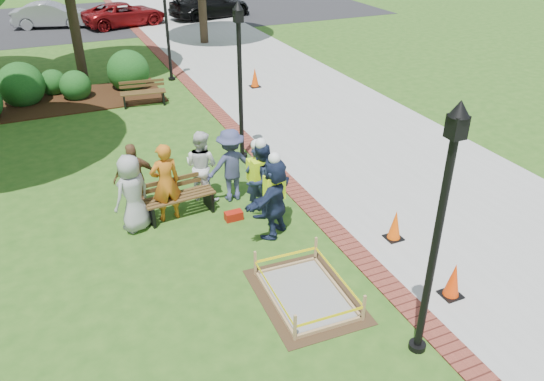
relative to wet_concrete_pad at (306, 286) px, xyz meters
name	(u,v)px	position (x,y,z in m)	size (l,w,h in m)	color
ground	(273,265)	(-0.17, 1.11, -0.23)	(100.00, 100.00, 0.00)	#285116
sidewalk	(287,89)	(4.83, 11.11, -0.22)	(6.00, 60.00, 0.02)	#9E9E99
brick_edging	(206,101)	(1.58, 11.11, -0.22)	(0.50, 60.00, 0.03)	maroon
mulch_bed	(64,101)	(-3.17, 13.11, -0.21)	(7.00, 3.00, 0.05)	#381E0F
parking_lot	(94,19)	(-0.17, 28.11, -0.23)	(36.00, 12.00, 0.01)	black
wet_concrete_pad	(306,286)	(0.00, 0.00, 0.00)	(1.78, 2.36, 0.55)	#47331E
bench_near	(180,205)	(-1.36, 3.74, 0.05)	(1.67, 0.69, 0.88)	brown
bench_far	(144,98)	(-0.56, 11.57, 0.04)	(1.61, 0.71, 0.84)	#4F371B
cone_front	(453,281)	(2.45, -1.08, 0.12)	(0.37, 0.37, 0.73)	black
cone_back	(395,226)	(2.59, 0.92, 0.11)	(0.36, 0.36, 0.71)	black
cone_far	(255,78)	(3.81, 11.86, 0.13)	(0.39, 0.39, 0.76)	black
toolbox	(234,216)	(-0.30, 3.06, -0.13)	(0.40, 0.22, 0.20)	#9E190C
lamp_near	(440,220)	(1.08, -1.89, 2.25)	(0.28, 0.28, 4.26)	black
lamp_mid	(240,72)	(1.08, 6.11, 2.25)	(0.28, 0.28, 4.26)	black
lamp_far	(166,17)	(1.08, 14.11, 2.25)	(0.28, 0.28, 4.26)	black
shrub_b	(25,103)	(-4.46, 13.47, -0.23)	(1.61, 1.61, 1.61)	#123F15
shrub_c	(78,98)	(-2.67, 13.28, -0.23)	(1.12, 1.12, 1.12)	#123F15
shrub_d	(131,88)	(-0.66, 13.73, -0.23)	(1.59, 1.59, 1.59)	#123F15
shrub_e	(55,94)	(-3.39, 14.20, -0.23)	(0.99, 0.99, 0.99)	#123F15
casual_person_a	(132,193)	(-2.40, 3.59, 0.65)	(0.67, 0.60, 1.77)	#959595
casual_person_b	(166,183)	(-1.64, 3.71, 0.69)	(0.63, 0.45, 1.86)	#BE6216
casual_person_c	(202,166)	(-0.63, 4.30, 0.65)	(0.63, 0.67, 1.76)	silver
casual_person_d	(135,178)	(-2.19, 4.39, 0.61)	(0.54, 0.35, 1.68)	brown
casual_person_e	(231,165)	(0.00, 3.99, 0.67)	(0.58, 0.37, 1.81)	#393D64
hivis_worker_a	(274,195)	(0.32, 2.16, 0.73)	(0.68, 0.65, 1.96)	#181940
hivis_worker_b	(257,176)	(0.37, 3.27, 0.66)	(0.59, 0.44, 1.80)	#192041
hivis_worker_c	(261,178)	(0.37, 3.01, 0.72)	(0.67, 0.58, 1.93)	#16173A
parked_car_b	(54,27)	(-2.58, 26.59, -0.23)	(4.60, 2.00, 1.50)	#9A999E
parked_car_c	(126,26)	(1.27, 25.41, -0.23)	(4.35, 1.89, 1.42)	maroon
parked_car_d	(211,17)	(6.50, 25.74, -0.23)	(4.97, 2.16, 1.62)	black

